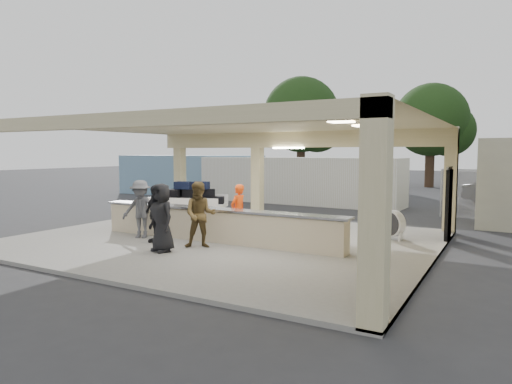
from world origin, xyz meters
The scene contains 15 objects.
ground centered at (0.00, 0.00, 0.00)m, with size 120.00×120.00×0.00m, color #2C2B2E.
pavilion centered at (0.21, 0.66, 1.35)m, with size 12.01×10.00×3.55m.
baggage_counter centered at (0.00, -0.50, 0.59)m, with size 8.20×0.58×0.98m.
luggage_cart centered at (-2.91, 1.99, 0.92)m, with size 3.01×2.41×1.53m.
drum_fan centered at (4.49, 2.31, 0.57)m, with size 0.83×0.60×0.88m.
baggage_handler centered at (0.29, 0.31, 0.92)m, with size 0.60×0.33×1.64m, color #FF470D.
passenger_a centered at (0.15, -1.45, 1.01)m, with size 0.88×0.39×1.82m, color brown.
passenger_b centered at (-1.39, -1.51, 0.94)m, with size 0.98×0.36×1.68m, color black.
passenger_c centered at (-2.29, -1.17, 0.99)m, with size 1.14×0.40×1.77m, color #4B4C50.
passenger_d centered at (-0.43, -2.35, 1.00)m, with size 0.88×0.36×1.81m, color black.
car_dark centered at (7.39, 15.39, 0.68)m, with size 1.43×4.06×1.35m, color black.
container_white centered at (-2.47, 10.84, 1.22)m, with size 11.23×2.25×2.43m, color silver.
container_blue centered at (-10.29, 11.65, 1.25)m, with size 9.65×2.32×2.51m, color #6A8FAA.
tree_left centered at (-7.68, 24.16, 5.59)m, with size 6.60×6.30×9.00m.
tree_mid centered at (2.32, 26.16, 4.96)m, with size 6.00×5.60×8.00m.
Camera 1 is at (7.53, -11.50, 2.72)m, focal length 32.00 mm.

